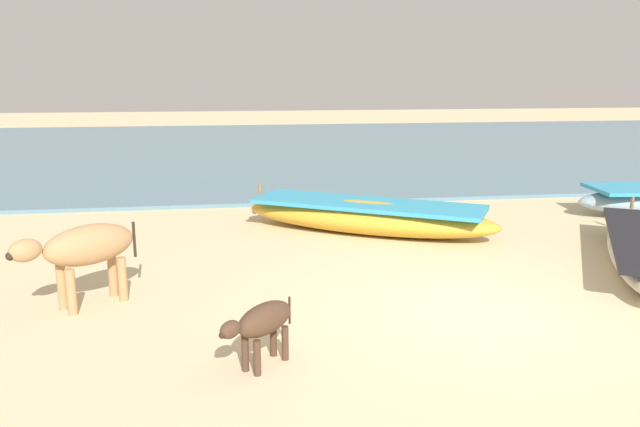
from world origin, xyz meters
TOP-DOWN VIEW (x-y plane):
  - ground at (0.00, 0.00)m, footprint 80.00×80.00m
  - sea_water at (0.00, 16.27)m, footprint 60.00×20.00m
  - fishing_boat_5 at (-0.38, 3.85)m, footprint 4.44×3.24m
  - cow_adult_tan at (-4.40, 0.94)m, footprint 1.34×1.14m
  - calf_near_dark at (-2.46, -0.92)m, footprint 0.79×0.78m

SIDE VIEW (x-z plane):
  - ground at x=0.00m, z-range 0.00..0.00m
  - sea_water at x=0.00m, z-range 0.00..0.08m
  - fishing_boat_5 at x=-0.38m, z-range -0.08..0.67m
  - calf_near_dark at x=-2.46m, z-range 0.13..0.75m
  - cow_adult_tan at x=-4.40m, z-range 0.22..1.20m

